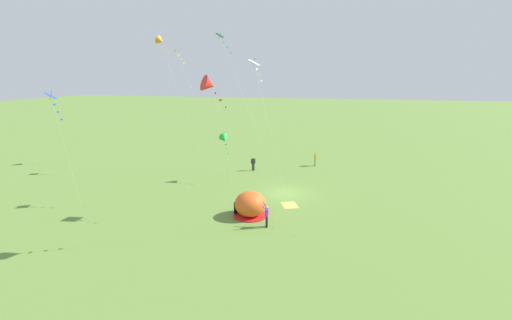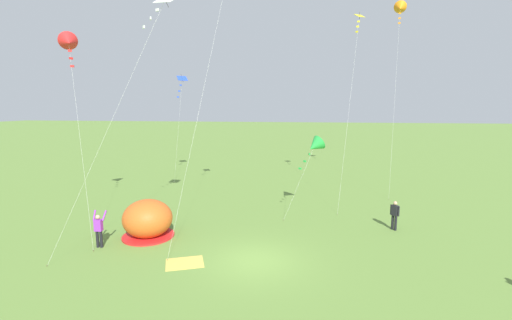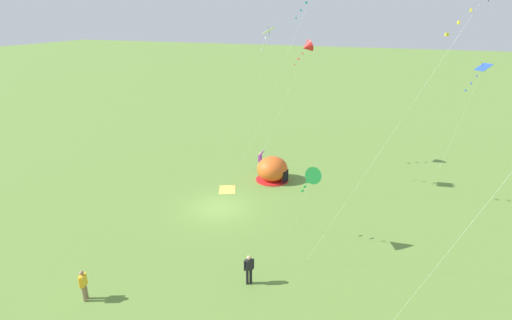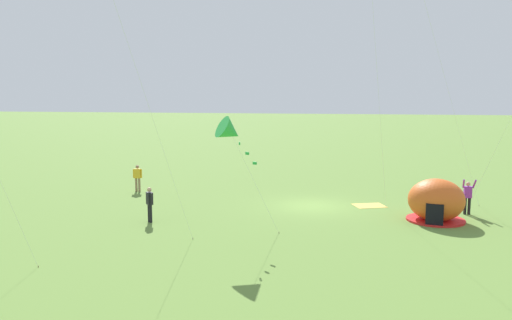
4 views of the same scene
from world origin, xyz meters
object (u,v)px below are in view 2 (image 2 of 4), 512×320
Objects in this scene: person_flying_kite at (99,229)px; popup_tent at (148,219)px; kite_blue at (182,82)px; kite_red at (69,42)px; kite_white at (161,8)px; kite_green at (315,146)px; person_center_field at (395,214)px; kite_orange at (400,8)px; kite_yellow at (358,24)px.

popup_tent is at bearing 44.57° from person_flying_kite.
kite_red reaches higher than kite_blue.
kite_white reaches higher than kite_red.
popup_tent is 11.07m from kite_green.
person_center_field is 19.70m from kite_orange.
kite_orange is 1.60× the size of kite_blue.
popup_tent is 11.02m from kite_red.
person_center_field is 6.27m from kite_green.
kite_blue is at bearing 168.82° from kite_yellow.
kite_orange reaches higher than person_center_field.
kite_yellow reaches higher than popup_tent.
popup_tent is 27.16m from kite_orange.
kite_green is 0.42× the size of kite_white.
kite_white is 0.88× the size of kite_yellow.
kite_orange is (18.02, 17.87, 14.66)m from person_flying_kite.
kite_red reaches higher than kite_green.
kite_red is 20.23m from kite_yellow.
popup_tent is 0.25× the size of kite_red.
person_center_field is 16.26m from person_flying_kite.
kite_blue is 13.61m from kite_red.
kite_white is at bearing -5.26° from popup_tent.
kite_white is 0.78× the size of kite_orange.
kite_orange is 1.43× the size of kite_red.
kite_green is 0.47× the size of kite_red.
person_flying_kite reaches higher than person_center_field.
kite_red is 0.79× the size of kite_yellow.
kite_green is 11.35m from kite_yellow.
kite_blue reaches higher than kite_green.
popup_tent is 1.63× the size of person_center_field.
kite_orange is at bearing 47.65° from kite_yellow.
kite_red is at bearing 166.86° from kite_white.
kite_green is (9.04, 5.26, 3.65)m from popup_tent.
person_flying_kite is at bearing -136.13° from kite_yellow.
kite_orange is (7.19, 10.85, 11.01)m from kite_green.
kite_orange is at bearing 3.79° from kite_blue.
kite_yellow is at bearing 31.11° from kite_red.
popup_tent is at bearing -135.22° from kite_orange.
kite_red is (-21.18, -14.77, -4.90)m from kite_orange.
person_center_field is at bearing -34.00° from kite_blue.
kite_white is at bearing -132.61° from kite_orange.
kite_green is at bearing 15.63° from kite_red.
person_center_field is at bearing -80.16° from kite_yellow.
person_flying_kite is at bearing -135.43° from popup_tent.
kite_orange reaches higher than kite_red.
kite_orange is (16.23, 16.11, 14.66)m from popup_tent.
kite_yellow is at bearing 47.29° from kite_white.
kite_yellow reaches higher than kite_green.
kite_orange is at bearing 44.76° from person_flying_kite.
kite_white reaches higher than popup_tent.
person_flying_kite is 23.06m from kite_yellow.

